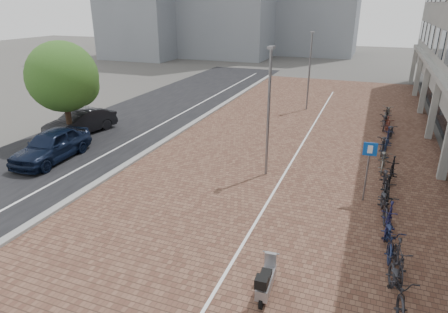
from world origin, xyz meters
TOP-DOWN VIEW (x-y plane):
  - ground at (0.00, 0.00)m, footprint 140.00×140.00m
  - plaza_brick at (2.00, 12.00)m, footprint 14.50×42.00m
  - street_asphalt at (-9.00, 12.00)m, footprint 8.00×50.00m
  - curb at (-5.10, 12.00)m, footprint 0.35×42.00m
  - lane_line at (-7.00, 12.00)m, footprint 0.12×44.00m
  - parking_line at (2.20, 12.00)m, footprint 0.10×30.00m
  - car_navy at (-8.98, 5.58)m, footprint 2.10×4.62m
  - car_dark at (-10.49, 9.47)m, footprint 2.43×4.62m
  - scooter_front at (3.50, 0.04)m, footprint 0.54×1.49m
  - parking_sign at (5.67, 6.58)m, footprint 0.51×0.10m
  - lamp_near at (1.40, 7.68)m, footprint 0.12×0.12m
  - lamp_far at (1.07, 20.06)m, footprint 0.12×0.12m
  - street_tree at (-10.11, 8.38)m, footprint 3.79×3.79m
  - bike_row at (6.54, 10.20)m, footprint 1.25×20.45m

SIDE VIEW (x-z plane):
  - ground at x=0.00m, z-range 0.00..0.00m
  - street_asphalt at x=-9.00m, z-range -0.01..0.02m
  - plaza_brick at x=2.00m, z-range -0.01..0.03m
  - lane_line at x=-7.00m, z-range 0.02..0.02m
  - parking_line at x=2.20m, z-range 0.03..0.04m
  - curb at x=-5.10m, z-range 0.00..0.14m
  - scooter_front at x=3.50m, z-range 0.00..1.01m
  - bike_row at x=6.54m, z-range 0.00..1.05m
  - car_dark at x=-10.49m, z-range 0.00..1.45m
  - car_navy at x=-8.98m, z-range 0.00..1.54m
  - parking_sign at x=5.67m, z-range 0.42..2.87m
  - lamp_far at x=1.07m, z-range 0.00..5.46m
  - lamp_near at x=1.40m, z-range 0.00..5.63m
  - street_tree at x=-10.11m, z-range 0.75..6.27m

